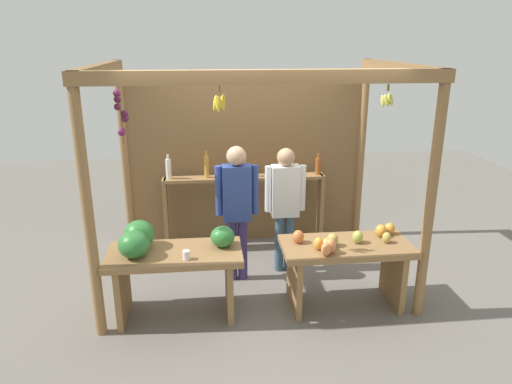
% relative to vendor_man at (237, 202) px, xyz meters
% --- Properties ---
extents(ground_plane, '(12.00, 12.00, 0.00)m').
position_rel_vendor_man_xyz_m(ground_plane, '(0.20, 0.10, -0.96)').
color(ground_plane, slate).
rests_on(ground_plane, ground).
extents(market_stall, '(3.30, 2.19, 2.46)m').
position_rel_vendor_man_xyz_m(market_stall, '(0.20, 0.60, 0.47)').
color(market_stall, olive).
rests_on(market_stall, ground).
extents(fruit_counter_left, '(1.33, 0.64, 0.98)m').
position_rel_vendor_man_xyz_m(fruit_counter_left, '(-0.74, -0.66, -0.32)').
color(fruit_counter_left, olive).
rests_on(fruit_counter_left, ground).
extents(fruit_counter_right, '(1.33, 0.64, 0.85)m').
position_rel_vendor_man_xyz_m(fruit_counter_right, '(1.07, -0.69, -0.41)').
color(fruit_counter_right, olive).
rests_on(fruit_counter_right, ground).
extents(bottle_shelf_unit, '(2.11, 0.22, 1.35)m').
position_rel_vendor_man_xyz_m(bottle_shelf_unit, '(0.16, 0.88, -0.17)').
color(bottle_shelf_unit, olive).
rests_on(bottle_shelf_unit, ground).
extents(vendor_man, '(0.48, 0.22, 1.60)m').
position_rel_vendor_man_xyz_m(vendor_man, '(0.00, 0.00, 0.00)').
color(vendor_man, '#3D316B').
rests_on(vendor_man, ground).
extents(vendor_woman, '(0.48, 0.21, 1.53)m').
position_rel_vendor_man_xyz_m(vendor_woman, '(0.58, 0.17, -0.05)').
color(vendor_woman, '#3B5970').
rests_on(vendor_woman, ground).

